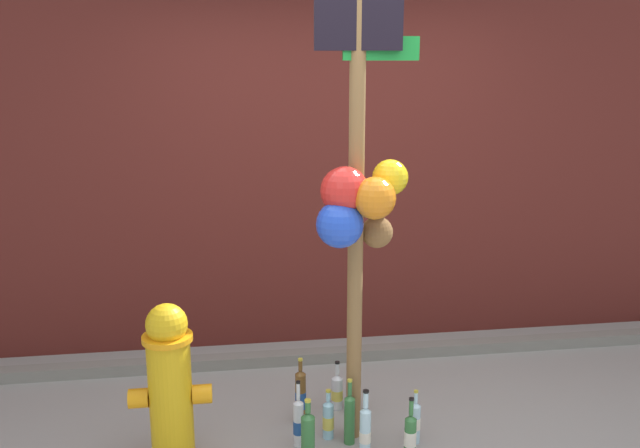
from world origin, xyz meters
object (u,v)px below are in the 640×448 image
at_px(bottle_2, 354,392).
at_px(bottle_9, 301,396).
at_px(bottle_1, 337,391).
at_px(bottle_8, 328,419).
at_px(memorial_post, 359,181).
at_px(bottle_4, 350,418).
at_px(bottle_6, 410,435).
at_px(bottle_0, 366,430).
at_px(bottle_7, 298,422).
at_px(bottle_3, 308,435).
at_px(bottle_5, 415,422).
at_px(fire_hydrant, 170,384).

bearing_deg(bottle_2, bottle_9, -171.71).
bearing_deg(bottle_2, bottle_1, 149.97).
height_order(bottle_2, bottle_8, bottle_2).
bearing_deg(memorial_post, bottle_2, 80.27).
relative_size(bottle_4, bottle_6, 1.13).
bearing_deg(bottle_6, bottle_4, 150.72).
height_order(bottle_0, bottle_7, bottle_7).
bearing_deg(bottle_4, bottle_9, 129.75).
xyz_separation_m(bottle_3, bottle_8, (0.14, 0.20, -0.03)).
relative_size(memorial_post, bottle_5, 7.86).
bearing_deg(fire_hydrant, bottle_4, 2.39).
xyz_separation_m(bottle_1, bottle_7, (-0.28, -0.38, 0.03)).
xyz_separation_m(bottle_0, bottle_2, (0.03, 0.46, -0.02)).
distance_m(memorial_post, bottle_4, 1.34).
bearing_deg(memorial_post, bottle_5, -10.52).
distance_m(bottle_3, bottle_9, 0.42).
xyz_separation_m(fire_hydrant, bottle_7, (0.68, 0.06, -0.31)).
relative_size(bottle_0, bottle_7, 0.98).
relative_size(bottle_1, bottle_2, 1.00).
height_order(memorial_post, fire_hydrant, memorial_post).
bearing_deg(bottle_9, bottle_2, 8.29).
height_order(bottle_2, bottle_5, bottle_5).
bearing_deg(bottle_4, bottle_2, 74.77).
bearing_deg(bottle_4, bottle_0, -60.32).
relative_size(bottle_1, bottle_3, 0.88).
bearing_deg(memorial_post, fire_hydrant, -176.65).
relative_size(bottle_0, bottle_4, 0.98).
xyz_separation_m(bottle_2, bottle_8, (-0.20, -0.27, -0.01)).
height_order(bottle_6, bottle_8, bottle_6).
bearing_deg(bottle_3, bottle_6, -4.28).
xyz_separation_m(memorial_post, bottle_8, (-0.15, 0.05, -1.38)).
height_order(memorial_post, bottle_0, memorial_post).
bearing_deg(bottle_6, bottle_8, 149.63).
relative_size(fire_hydrant, bottle_9, 2.26).
bearing_deg(bottle_3, bottle_0, 1.94).
bearing_deg(bottle_0, bottle_2, 86.85).
relative_size(bottle_2, bottle_4, 0.80).
distance_m(memorial_post, bottle_5, 1.41).
height_order(memorial_post, bottle_6, memorial_post).
xyz_separation_m(memorial_post, bottle_4, (-0.04, -0.02, -1.34)).
bearing_deg(memorial_post, bottle_9, 135.72).
relative_size(bottle_1, bottle_5, 0.98).
relative_size(memorial_post, bottle_6, 7.27).
bearing_deg(bottle_3, memorial_post, 27.10).
relative_size(bottle_7, bottle_8, 1.31).
xyz_separation_m(memorial_post, bottle_2, (0.06, 0.32, -1.37)).
distance_m(bottle_6, bottle_8, 0.48).
height_order(bottle_4, bottle_6, bottle_4).
bearing_deg(fire_hydrant, bottle_5, -0.10).
bearing_deg(fire_hydrant, bottle_3, -7.05).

